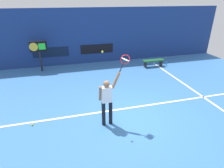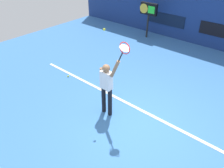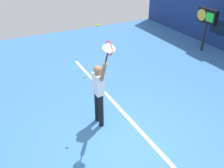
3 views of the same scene
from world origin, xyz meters
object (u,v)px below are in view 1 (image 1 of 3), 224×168
object	(u,v)px
tennis_racket	(125,60)
scoreboard_clock	(38,48)
spare_ball	(32,125)
tennis_player	(107,99)
tennis_ball	(102,52)
court_bench	(153,61)
water_bottle	(166,63)

from	to	relation	value
tennis_racket	scoreboard_clock	distance (m)	6.99
spare_ball	tennis_player	bearing A→B (deg)	-12.87
spare_ball	tennis_ball	bearing A→B (deg)	-12.17
tennis_racket	spare_ball	xyz separation A→B (m)	(-3.17, 0.59, -2.28)
tennis_player	court_bench	bearing A→B (deg)	49.99
tennis_ball	water_bottle	xyz separation A→B (m)	(5.40, 5.11, -2.51)
tennis_player	tennis_ball	world-z (taller)	tennis_ball
court_bench	spare_ball	distance (m)	8.30
tennis_racket	court_bench	distance (m)	6.68
tennis_ball	water_bottle	distance (m)	7.84
court_bench	spare_ball	bearing A→B (deg)	-146.54
scoreboard_clock	water_bottle	distance (m)	8.06
tennis_racket	spare_ball	distance (m)	3.95
tennis_player	tennis_ball	distance (m)	1.62
tennis_player	tennis_ball	bearing A→B (deg)	152.54
tennis_ball	spare_ball	xyz separation A→B (m)	(-2.48, 0.53, -2.59)
tennis_player	spare_ball	xyz separation A→B (m)	(-2.58, 0.59, -0.98)
court_bench	tennis_player	bearing A→B (deg)	-130.01
tennis_racket	court_bench	bearing A→B (deg)	54.06
spare_ball	court_bench	bearing A→B (deg)	33.46
court_bench	spare_ball	xyz separation A→B (m)	(-6.92, -4.57, -0.30)
water_bottle	tennis_racket	bearing A→B (deg)	-132.29
court_bench	spare_ball	world-z (taller)	court_bench
scoreboard_clock	water_bottle	size ratio (longest dim) A/B	7.62
scoreboard_clock	water_bottle	world-z (taller)	scoreboard_clock
tennis_racket	scoreboard_clock	bearing A→B (deg)	117.35
water_bottle	spare_ball	bearing A→B (deg)	-149.85
tennis_player	tennis_ball	xyz separation A→B (m)	(-0.11, 0.06, 1.62)
tennis_player	scoreboard_clock	bearing A→B (deg)	112.89
court_bench	water_bottle	world-z (taller)	court_bench
scoreboard_clock	spare_ball	distance (m)	5.74
court_bench	tennis_racket	bearing A→B (deg)	-125.94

